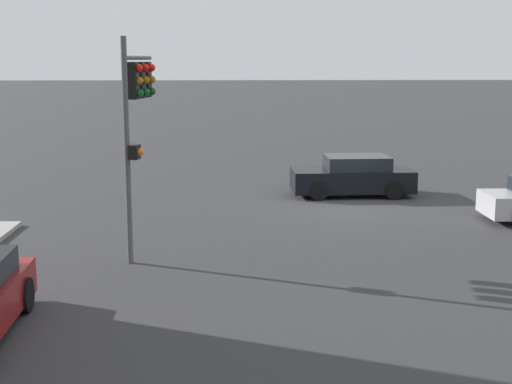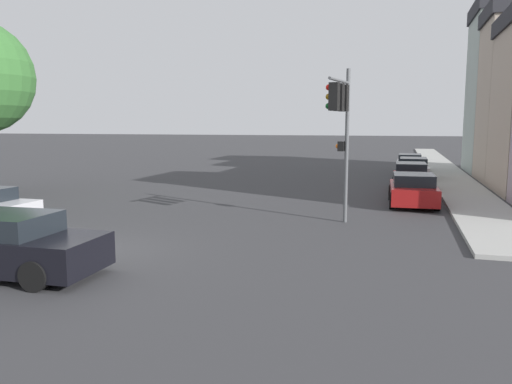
% 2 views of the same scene
% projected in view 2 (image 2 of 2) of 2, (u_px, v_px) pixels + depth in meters
% --- Properties ---
extents(ground_plane, '(300.00, 300.00, 0.00)m').
position_uv_depth(ground_plane, '(80.00, 254.00, 13.67)').
color(ground_plane, '#333335').
extents(sidewalk_strip, '(2.52, 60.00, 0.14)m').
position_uv_depth(sidewalk_strip, '(440.00, 166.00, 41.41)').
color(sidewalk_strip, '#9E9E99').
rests_on(sidewalk_strip, ground_plane).
extents(traffic_signal, '(0.64, 2.36, 5.48)m').
position_uv_depth(traffic_signal, '(340.00, 112.00, 17.00)').
color(traffic_signal, '#515456').
rests_on(traffic_signal, ground_plane).
extents(crossing_car_1, '(4.45, 2.12, 1.47)m').
position_uv_depth(crossing_car_1, '(9.00, 245.00, 11.77)').
color(crossing_car_1, black).
rests_on(crossing_car_1, ground_plane).
extents(parked_car_0, '(2.14, 4.27, 1.40)m').
position_uv_depth(parked_car_0, '(413.00, 190.00, 21.93)').
color(parked_car_0, maroon).
rests_on(parked_car_0, ground_plane).
extents(parked_car_1, '(1.89, 4.22, 1.53)m').
position_uv_depth(parked_car_1, '(410.00, 178.00, 26.52)').
color(parked_car_1, maroon).
rests_on(parked_car_1, ground_plane).
extents(parked_car_2, '(1.98, 4.63, 1.45)m').
position_uv_depth(parked_car_2, '(413.00, 169.00, 31.66)').
color(parked_car_2, '#B7B7BC').
rests_on(parked_car_2, ground_plane).
extents(parked_car_3, '(1.96, 4.49, 1.37)m').
position_uv_depth(parked_car_3, '(410.00, 164.00, 36.85)').
color(parked_car_3, silver).
rests_on(parked_car_3, ground_plane).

